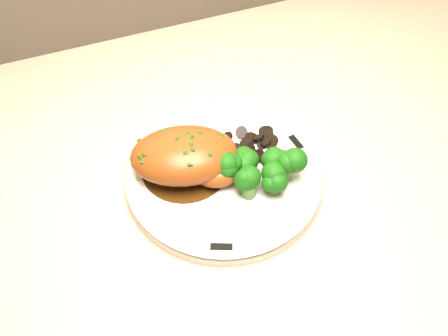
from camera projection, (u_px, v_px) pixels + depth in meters
name	position (u px, v px, depth m)	size (l,w,h in m)	color
plate	(224.00, 177.00, 0.69)	(0.24, 0.24, 0.02)	white
rim_accent_0	(296.00, 142.00, 0.71)	(0.02, 0.01, 0.00)	black
rim_accent_1	(155.00, 139.00, 0.72)	(0.02, 0.01, 0.00)	black
rim_accent_2	(221.00, 247.00, 0.62)	(0.02, 0.01, 0.00)	black
gravy_pool	(185.00, 168.00, 0.69)	(0.11, 0.11, 0.00)	#351E09
chicken_breast	(188.00, 157.00, 0.67)	(0.15, 0.12, 0.05)	brown
mushroom_pile	(251.00, 147.00, 0.70)	(0.07, 0.05, 0.02)	black
broccoli_florets	(260.00, 168.00, 0.66)	(0.09, 0.07, 0.04)	#447632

